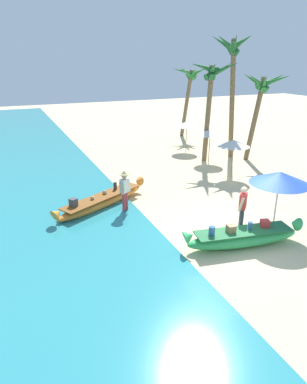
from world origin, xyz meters
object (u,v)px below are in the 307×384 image
object	(u,v)px
person_tourist_customer	(242,207)
palm_tree_tall_inland	(212,80)
patio_umbrella_large	(280,178)
boat_orange_midground	(102,201)
palm_tree_mid_cluster	(190,79)
person_vendor_hatted	(125,189)
palm_tree_far_behind	(233,61)
palm_tree_leaning_seaward	(262,90)
boat_green_foreground	(243,237)

from	to	relation	value
person_tourist_customer	palm_tree_tall_inland	size ratio (longest dim) A/B	0.30
person_tourist_customer	patio_umbrella_large	bearing A→B (deg)	-15.05
boat_orange_midground	palm_tree_mid_cluster	distance (m)	15.51
boat_orange_midground	person_vendor_hatted	distance (m)	1.29
palm_tree_mid_cluster	palm_tree_far_behind	bearing A→B (deg)	-99.53
patio_umbrella_large	palm_tree_leaning_seaward	size ratio (longest dim) A/B	0.43
palm_tree_far_behind	palm_tree_mid_cluster	bearing A→B (deg)	80.47
person_vendor_hatted	palm_tree_far_behind	bearing A→B (deg)	32.20
boat_green_foreground	palm_tree_tall_inland	bearing A→B (deg)	64.42
patio_umbrella_large	palm_tree_tall_inland	distance (m)	9.36
palm_tree_leaning_seaward	boat_orange_midground	bearing A→B (deg)	-161.64
boat_green_foreground	boat_orange_midground	size ratio (longest dim) A/B	0.92
patio_umbrella_large	palm_tree_far_behind	bearing A→B (deg)	65.10
palm_tree_leaning_seaward	palm_tree_mid_cluster	xyz separation A→B (m)	(-0.39, 7.60, 0.25)
palm_tree_tall_inland	palm_tree_far_behind	bearing A→B (deg)	5.18
person_tourist_customer	palm_tree_leaning_seaward	size ratio (longest dim) A/B	0.33
person_vendor_hatted	palm_tree_leaning_seaward	bearing A→B (deg)	23.69
palm_tree_leaning_seaward	patio_umbrella_large	bearing A→B (deg)	-125.51
boat_orange_midground	palm_tree_mid_cluster	bearing A→B (deg)	47.67
person_tourist_customer	palm_tree_far_behind	xyz separation A→B (m)	(5.21, 8.40, 4.56)
palm_tree_tall_inland	palm_tree_mid_cluster	distance (m)	7.26
palm_tree_leaning_seaward	palm_tree_mid_cluster	distance (m)	7.62
boat_green_foreground	palm_tree_mid_cluster	distance (m)	17.72
boat_green_foreground	palm_tree_tall_inland	xyz separation A→B (m)	(4.34, 9.06, 4.23)
person_tourist_customer	palm_tree_leaning_seaward	distance (m)	10.50
palm_tree_mid_cluster	palm_tree_far_behind	distance (m)	6.90
boat_green_foreground	palm_tree_leaning_seaward	bearing A→B (deg)	48.84
person_vendor_hatted	palm_tree_far_behind	xyz separation A→B (m)	(8.29, 5.22, 4.52)
boat_orange_midground	palm_tree_mid_cluster	xyz separation A→B (m)	(10.10, 11.09, 3.95)
person_vendor_hatted	palm_tree_tall_inland	distance (m)	9.29
person_vendor_hatted	person_tourist_customer	bearing A→B (deg)	-45.87
palm_tree_leaning_seaward	palm_tree_far_behind	xyz separation A→B (m)	(-1.52, 0.92, 1.53)
person_vendor_hatted	patio_umbrella_large	xyz separation A→B (m)	(4.24, -3.49, 0.94)
patio_umbrella_large	palm_tree_mid_cluster	world-z (taller)	palm_tree_mid_cluster
boat_orange_midground	palm_tree_mid_cluster	world-z (taller)	palm_tree_mid_cluster
palm_tree_tall_inland	boat_green_foreground	bearing A→B (deg)	-115.58
boat_orange_midground	palm_tree_far_behind	distance (m)	11.28
boat_orange_midground	palm_tree_leaning_seaward	distance (m)	11.66
person_tourist_customer	patio_umbrella_large	world-z (taller)	patio_umbrella_large
patio_umbrella_large	palm_tree_mid_cluster	size ratio (longest dim) A/B	0.41
boat_green_foreground	palm_tree_tall_inland	distance (m)	10.90
boat_green_foreground	palm_tree_mid_cluster	bearing A→B (deg)	66.70
palm_tree_tall_inland	person_vendor_hatted	bearing A→B (deg)	-143.60
person_tourist_customer	person_vendor_hatted	bearing A→B (deg)	134.13
person_tourist_customer	palm_tree_far_behind	distance (m)	10.88
person_vendor_hatted	palm_tree_mid_cluster	size ratio (longest dim) A/B	0.33
boat_green_foreground	palm_tree_leaning_seaward	size ratio (longest dim) A/B	0.81
boat_green_foreground	palm_tree_far_behind	size ratio (longest dim) A/B	0.58
person_tourist_customer	boat_orange_midground	bearing A→B (deg)	133.31
patio_umbrella_large	palm_tree_mid_cluster	distance (m)	16.40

